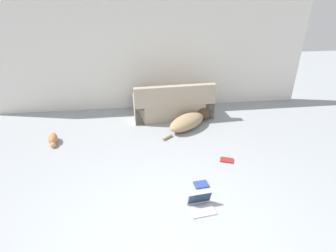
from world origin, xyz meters
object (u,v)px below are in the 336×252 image
Objects in this scene: cat at (53,139)px; dog at (190,120)px; book_red at (227,160)px; laptop_open at (201,203)px; couch at (173,105)px; book_blue at (201,184)px.

dog is at bearing 84.41° from cat.
book_red is (0.36, -1.33, -0.13)m from dog.
couch is at bearing 82.50° from laptop_open.
dog is 1.38m from book_red.
book_red is (0.65, -1.91, -0.25)m from couch.
cat is 3.22m from book_red.
book_red is 0.81m from book_blue.
couch reaches higher than dog.
couch is at bearing 76.26° from dog.
dog is 5.63× the size of book_blue.
laptop_open is 1.64× the size of book_blue.
cat is 2.33× the size of book_blue.
couch is at bearing 98.14° from cat.
couch is 2.48m from book_blue.
cat is 2.92m from book_blue.
couch is 2.58m from cat.
couch is 7.12× the size of book_red.
book_red is at bearing -114.47° from dog.
cat reaches higher than book_red.
cat is at bearing 17.54° from couch.
laptop_open is at bearing -105.15° from book_blue.
book_blue is at bearing -136.13° from book_red.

